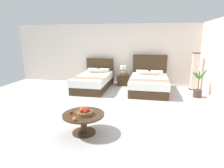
% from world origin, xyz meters
% --- Properties ---
extents(ground_plane, '(9.99, 9.99, 0.02)m').
position_xyz_m(ground_plane, '(0.00, 0.00, -0.01)').
color(ground_plane, '#BBB5B1').
extents(wall_back, '(9.99, 0.12, 2.59)m').
position_xyz_m(wall_back, '(0.00, 3.20, 1.29)').
color(wall_back, silver).
rests_on(wall_back, ground).
extents(bed_near_window, '(1.25, 2.21, 1.12)m').
position_xyz_m(bed_near_window, '(-1.08, 1.92, 0.31)').
color(bed_near_window, '#3E2B19').
rests_on(bed_near_window, ground).
extents(bed_near_corner, '(1.43, 2.16, 1.31)m').
position_xyz_m(bed_near_corner, '(1.09, 1.94, 0.32)').
color(bed_near_corner, '#3E2B19').
rests_on(bed_near_corner, ground).
extents(nightstand, '(0.45, 0.48, 0.46)m').
position_xyz_m(nightstand, '(0.00, 2.73, 0.23)').
color(nightstand, '#3E2B19').
rests_on(nightstand, ground).
extents(table_lamp, '(0.26, 0.26, 0.39)m').
position_xyz_m(table_lamp, '(0.00, 2.75, 0.68)').
color(table_lamp, tan).
rests_on(table_lamp, nightstand).
extents(vase, '(0.07, 0.07, 0.14)m').
position_xyz_m(vase, '(-0.13, 2.69, 0.53)').
color(vase, '#998460').
rests_on(vase, nightstand).
extents(coffee_table, '(0.87, 0.87, 0.43)m').
position_xyz_m(coffee_table, '(-0.28, -1.68, 0.32)').
color(coffee_table, '#3E2B19').
rests_on(coffee_table, ground).
extents(fruit_bowl, '(0.35, 0.35, 0.14)m').
position_xyz_m(fruit_bowl, '(-0.24, -1.72, 0.49)').
color(fruit_bowl, brown).
rests_on(fruit_bowl, coffee_table).
extents(loose_apple, '(0.07, 0.07, 0.07)m').
position_xyz_m(loose_apple, '(-0.53, -1.73, 0.47)').
color(loose_apple, red).
rests_on(loose_apple, coffee_table).
extents(loose_orange, '(0.08, 0.08, 0.08)m').
position_xyz_m(loose_orange, '(-0.33, -2.04, 0.47)').
color(loose_orange, orange).
rests_on(loose_orange, coffee_table).
extents(floor_lamp_corner, '(0.26, 0.26, 1.45)m').
position_xyz_m(floor_lamp_corner, '(2.82, 2.51, 0.72)').
color(floor_lamp_corner, black).
rests_on(floor_lamp_corner, ground).
extents(potted_palm, '(0.46, 0.47, 0.98)m').
position_xyz_m(potted_palm, '(2.73, 1.45, 0.28)').
color(potted_palm, '#42362E').
rests_on(potted_palm, ground).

